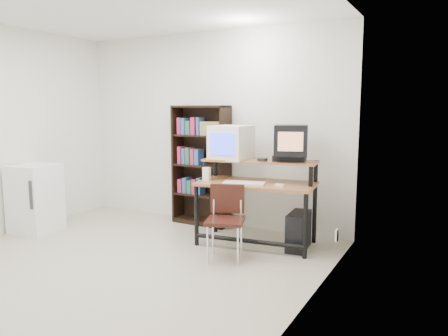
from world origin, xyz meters
The scene contains 17 objects.
floor centered at (0.00, 0.00, -0.01)m, with size 4.00×4.00×0.01m, color #BFB69E.
back_wall centered at (0.00, 2.00, 1.30)m, with size 4.00×0.01×2.60m, color white.
right_wall centered at (2.00, 0.00, 1.30)m, with size 0.01×4.00×2.60m, color white.
computer_desk centered at (0.99, 1.39, 0.70)m, with size 1.42×0.83×0.98m.
crt_monitor centered at (0.61, 1.47, 1.17)m, with size 0.45×0.46×0.41m.
vcr centered at (1.32, 1.57, 1.01)m, with size 0.36×0.26×0.08m, color black.
crt_tv centered at (1.35, 1.53, 1.22)m, with size 0.46×0.45×0.35m.
cd_spindle centered at (1.05, 1.41, 0.99)m, with size 0.12×0.12×0.05m, color #26262B.
keyboard centered at (0.91, 1.21, 0.74)m, with size 0.47×0.21×0.04m, color white.
mousepad centered at (1.33, 1.29, 0.72)m, with size 0.22×0.18×0.01m, color black.
mouse centered at (1.32, 1.26, 0.74)m, with size 0.10×0.06×0.03m, color white.
desk_speaker centered at (0.40, 1.23, 0.80)m, with size 0.08×0.07×0.17m, color white.
pc_tower centered at (1.49, 1.42, 0.21)m, with size 0.20×0.45×0.42m, color black.
school_chair centered at (0.90, 0.79, 0.47)m, with size 0.49×0.49×0.78m.
bookshelf centered at (-0.04, 1.85, 0.84)m, with size 0.82×0.31×1.62m.
mini_fridge centered at (-1.72, 0.50, 0.44)m, with size 0.56×0.56×0.87m.
wall_outlet centered at (1.99, 1.15, 0.30)m, with size 0.02×0.08×0.12m, color beige.
Camera 1 is at (3.01, -3.20, 1.60)m, focal length 35.00 mm.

